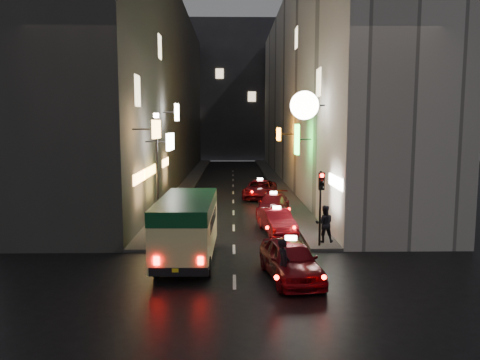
{
  "coord_description": "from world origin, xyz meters",
  "views": [
    {
      "loc": [
        -0.07,
        -12.67,
        5.81
      ],
      "look_at": [
        0.35,
        13.0,
        2.71
      ],
      "focal_mm": 35.0,
      "sensor_mm": 36.0,
      "label": 1
    }
  ],
  "objects": [
    {
      "name": "building_left",
      "position": [
        -8.0,
        33.99,
        9.0
      ],
      "size": [
        7.5,
        52.0,
        18.0
      ],
      "color": "#34322F",
      "rests_on": "ground"
    },
    {
      "name": "ground",
      "position": [
        0.0,
        0.0,
        0.0
      ],
      "size": [
        120.0,
        120.0,
        0.0
      ],
      "primitive_type": "plane",
      "color": "black",
      "rests_on": "ground"
    },
    {
      "name": "taxi_second",
      "position": [
        2.29,
        11.79,
        0.75
      ],
      "size": [
        2.67,
        4.96,
        1.67
      ],
      "color": "maroon",
      "rests_on": "ground"
    },
    {
      "name": "taxi_far",
      "position": [
        2.1,
        23.59,
        0.82
      ],
      "size": [
        2.96,
        5.46,
        1.82
      ],
      "color": "maroon",
      "rests_on": "ground"
    },
    {
      "name": "pedestrian_crossing",
      "position": [
        1.73,
        3.33,
        1.01
      ],
      "size": [
        0.48,
        0.7,
        2.03
      ],
      "primitive_type": "imported",
      "rotation": [
        0.0,
        0.0,
        1.49
      ],
      "color": "black",
      "rests_on": "ground"
    },
    {
      "name": "building_right",
      "position": [
        8.0,
        34.0,
        9.0
      ],
      "size": [
        7.9,
        52.0,
        18.0
      ],
      "color": "beige",
      "rests_on": "ground"
    },
    {
      "name": "lamp_post",
      "position": [
        -4.2,
        13.0,
        3.72
      ],
      "size": [
        0.28,
        0.28,
        6.22
      ],
      "color": "black",
      "rests_on": "sidewalk_left"
    },
    {
      "name": "taxi_near",
      "position": [
        2.11,
        4.32,
        0.87
      ],
      "size": [
        3.01,
        5.71,
        1.9
      ],
      "color": "maroon",
      "rests_on": "ground"
    },
    {
      "name": "building_far",
      "position": [
        0.0,
        66.0,
        11.0
      ],
      "size": [
        30.0,
        10.0,
        22.0
      ],
      "primitive_type": "cube",
      "color": "#37373C",
      "rests_on": "ground"
    },
    {
      "name": "pedestrian_sidewalk",
      "position": [
        4.35,
        9.25,
        1.17
      ],
      "size": [
        0.78,
        0.51,
        2.03
      ],
      "primitive_type": "imported",
      "rotation": [
        0.0,
        0.0,
        3.1
      ],
      "color": "black",
      "rests_on": "sidewalk_right"
    },
    {
      "name": "minibus",
      "position": [
        -1.99,
        6.65,
        1.71
      ],
      "size": [
        2.33,
        6.34,
        2.71
      ],
      "color": "#DCDB89",
      "rests_on": "ground"
    },
    {
      "name": "sidewalk_right",
      "position": [
        4.25,
        34.0,
        0.07
      ],
      "size": [
        1.5,
        52.0,
        0.15
      ],
      "primitive_type": "cube",
      "color": "#484643",
      "rests_on": "ground"
    },
    {
      "name": "taxi_third",
      "position": [
        2.54,
        16.59,
        0.8
      ],
      "size": [
        2.81,
        5.3,
        1.77
      ],
      "color": "maroon",
      "rests_on": "ground"
    },
    {
      "name": "sidewalk_left",
      "position": [
        -4.25,
        34.0,
        0.07
      ],
      "size": [
        1.5,
        52.0,
        0.15
      ],
      "primitive_type": "cube",
      "color": "#484643",
      "rests_on": "ground"
    },
    {
      "name": "traffic_light",
      "position": [
        4.0,
        8.47,
        2.69
      ],
      "size": [
        0.26,
        0.43,
        3.5
      ],
      "color": "black",
      "rests_on": "sidewalk_right"
    }
  ]
}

